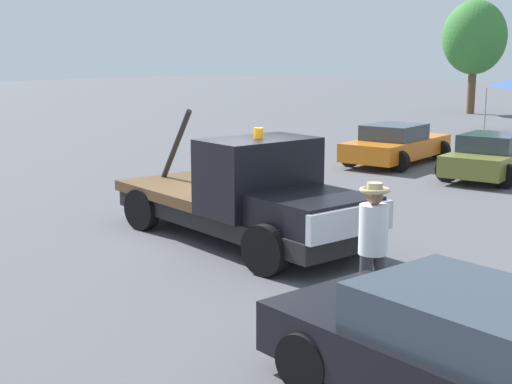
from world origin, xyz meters
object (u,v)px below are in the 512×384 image
object	(u,v)px
person_near_truck	(373,238)
tree_left	(474,38)
parked_car_olive	(493,157)
foreground_car	(481,361)
tow_truck	(249,198)
parked_car_orange	(396,144)

from	to	relation	value
person_near_truck	tree_left	bearing A→B (deg)	135.50
parked_car_olive	tree_left	distance (m)	24.30
foreground_car	parked_car_olive	distance (m)	15.13
tow_truck	tree_left	xyz separation A→B (m)	(-10.50, 31.81, 3.68)
parked_car_orange	foreground_car	bearing A→B (deg)	-151.16
foreground_car	parked_car_olive	size ratio (longest dim) A/B	1.11
person_near_truck	parked_car_orange	distance (m)	14.55
foreground_car	tree_left	distance (m)	39.29
tow_truck	person_near_truck	bearing A→B (deg)	-13.86
parked_car_olive	tree_left	bearing A→B (deg)	21.13
tow_truck	parked_car_orange	world-z (taller)	tow_truck
tow_truck	foreground_car	size ratio (longest dim) A/B	1.26
parked_car_orange	tree_left	world-z (taller)	tree_left
tow_truck	parked_car_olive	distance (m)	10.43
foreground_car	person_near_truck	size ratio (longest dim) A/B	2.65
tree_left	parked_car_orange	bearing A→B (deg)	-70.94
tow_truck	tree_left	size ratio (longest dim) A/B	0.94
parked_car_orange	tree_left	distance (m)	22.37
tow_truck	parked_car_olive	size ratio (longest dim) A/B	1.40
foreground_car	parked_car_orange	bearing A→B (deg)	132.08
tree_left	tow_truck	bearing A→B (deg)	-71.73
parked_car_orange	tow_truck	bearing A→B (deg)	-168.05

